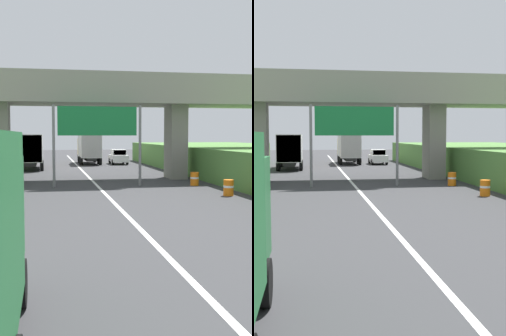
{
  "view_description": "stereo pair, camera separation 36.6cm",
  "coord_description": "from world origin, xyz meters",
  "views": [
    {
      "loc": [
        -3.27,
        -0.0,
        3.39
      ],
      "look_at": [
        0.0,
        18.04,
        2.0
      ],
      "focal_mm": 46.6,
      "sensor_mm": 36.0,
      "label": 1
    },
    {
      "loc": [
        -2.91,
        -0.07,
        3.39
      ],
      "look_at": [
        0.0,
        18.04,
        2.0
      ],
      "focal_mm": 46.6,
      "sensor_mm": 36.0,
      "label": 2
    }
  ],
  "objects": [
    {
      "name": "construction_barrel_5",
      "position": [
        6.47,
        32.87,
        0.46
      ],
      "size": [
        0.57,
        0.57,
        0.9
      ],
      "color": "orange",
      "rests_on": "ground"
    },
    {
      "name": "truck_yellow",
      "position": [
        1.55,
        51.06,
        1.93
      ],
      "size": [
        2.44,
        7.3,
        3.44
      ],
      "color": "black",
      "rests_on": "ground"
    },
    {
      "name": "car_white",
      "position": [
        4.86,
        49.87,
        0.86
      ],
      "size": [
        1.86,
        4.1,
        1.72
      ],
      "color": "silver",
      "rests_on": "ground"
    },
    {
      "name": "overhead_highway_sign",
      "position": [
        0.0,
        28.51,
        3.96
      ],
      "size": [
        5.88,
        0.18,
        5.36
      ],
      "color": "slate",
      "rests_on": "ground"
    },
    {
      "name": "truck_orange",
      "position": [
        -4.85,
        44.05,
        1.93
      ],
      "size": [
        2.44,
        7.3,
        3.44
      ],
      "color": "black",
      "rests_on": "ground"
    },
    {
      "name": "construction_barrel_3",
      "position": [
        6.67,
        22.74,
        0.46
      ],
      "size": [
        0.57,
        0.57,
        0.9
      ],
      "color": "orange",
      "rests_on": "ground"
    },
    {
      "name": "lane_centre_stripe",
      "position": [
        0.0,
        26.23,
        0.0
      ],
      "size": [
        0.2,
        92.47,
        0.01
      ],
      "primitive_type": "cube",
      "color": "white",
      "rests_on": "ground"
    },
    {
      "name": "construction_barrel_4",
      "position": [
        6.45,
        27.81,
        0.46
      ],
      "size": [
        0.57,
        0.57,
        0.9
      ],
      "color": "orange",
      "rests_on": "ground"
    },
    {
      "name": "overpass_bridge",
      "position": [
        0.0,
        32.79,
        5.94
      ],
      "size": [
        40.0,
        4.8,
        7.86
      ],
      "color": "gray",
      "rests_on": "ground"
    }
  ]
}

